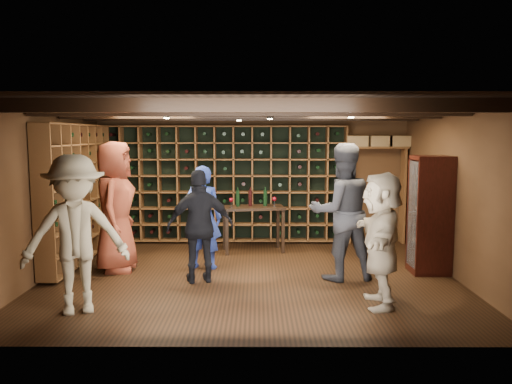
{
  "coord_description": "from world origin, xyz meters",
  "views": [
    {
      "loc": [
        0.11,
        -7.24,
        2.1
      ],
      "look_at": [
        0.09,
        0.2,
        1.24
      ],
      "focal_mm": 35.0,
      "sensor_mm": 36.0,
      "label": 1
    }
  ],
  "objects_px": {
    "man_grey_suit": "(342,212)",
    "guest_red_floral": "(115,207)",
    "tasting_table": "(253,211)",
    "guest_beige": "(381,239)",
    "display_cabinet": "(430,217)",
    "guest_woman_black": "(200,226)",
    "guest_khaki": "(75,235)",
    "man_blue_shirt": "(203,217)"
  },
  "relations": [
    {
      "from": "man_grey_suit",
      "to": "guest_beige",
      "type": "height_order",
      "value": "man_grey_suit"
    },
    {
      "from": "man_blue_shirt",
      "to": "guest_khaki",
      "type": "distance_m",
      "value": 2.36
    },
    {
      "from": "guest_red_floral",
      "to": "guest_khaki",
      "type": "bearing_deg",
      "value": 179.04
    },
    {
      "from": "display_cabinet",
      "to": "guest_beige",
      "type": "height_order",
      "value": "display_cabinet"
    },
    {
      "from": "guest_khaki",
      "to": "man_grey_suit",
      "type": "bearing_deg",
      "value": 2.45
    },
    {
      "from": "man_blue_shirt",
      "to": "guest_red_floral",
      "type": "distance_m",
      "value": 1.35
    },
    {
      "from": "display_cabinet",
      "to": "guest_woman_black",
      "type": "xyz_separation_m",
      "value": [
        -3.41,
        -0.5,
        -0.05
      ]
    },
    {
      "from": "man_grey_suit",
      "to": "guest_woman_black",
      "type": "xyz_separation_m",
      "value": [
        -2.02,
        -0.17,
        -0.18
      ]
    },
    {
      "from": "guest_khaki",
      "to": "tasting_table",
      "type": "bearing_deg",
      "value": 36.38
    },
    {
      "from": "display_cabinet",
      "to": "man_blue_shirt",
      "type": "height_order",
      "value": "display_cabinet"
    },
    {
      "from": "man_blue_shirt",
      "to": "tasting_table",
      "type": "relative_size",
      "value": 1.4
    },
    {
      "from": "guest_beige",
      "to": "guest_woman_black",
      "type": "bearing_deg",
      "value": -106.57
    },
    {
      "from": "guest_beige",
      "to": "man_grey_suit",
      "type": "bearing_deg",
      "value": -159.26
    },
    {
      "from": "guest_red_floral",
      "to": "guest_khaki",
      "type": "height_order",
      "value": "guest_red_floral"
    },
    {
      "from": "guest_red_floral",
      "to": "guest_woman_black",
      "type": "distance_m",
      "value": 1.51
    },
    {
      "from": "man_blue_shirt",
      "to": "man_grey_suit",
      "type": "height_order",
      "value": "man_grey_suit"
    },
    {
      "from": "guest_khaki",
      "to": "guest_woman_black",
      "type": "bearing_deg",
      "value": 22.81
    },
    {
      "from": "guest_red_floral",
      "to": "guest_khaki",
      "type": "relative_size",
      "value": 1.07
    },
    {
      "from": "man_grey_suit",
      "to": "guest_woman_black",
      "type": "bearing_deg",
      "value": -6.28
    },
    {
      "from": "man_grey_suit",
      "to": "tasting_table",
      "type": "relative_size",
      "value": 1.71
    },
    {
      "from": "guest_khaki",
      "to": "display_cabinet",
      "type": "bearing_deg",
      "value": -0.15
    },
    {
      "from": "display_cabinet",
      "to": "man_grey_suit",
      "type": "bearing_deg",
      "value": -166.57
    },
    {
      "from": "man_blue_shirt",
      "to": "guest_beige",
      "type": "distance_m",
      "value": 2.92
    },
    {
      "from": "display_cabinet",
      "to": "tasting_table",
      "type": "xyz_separation_m",
      "value": [
        -2.68,
        1.37,
        -0.13
      ]
    },
    {
      "from": "man_blue_shirt",
      "to": "guest_beige",
      "type": "bearing_deg",
      "value": 153.22
    },
    {
      "from": "guest_red_floral",
      "to": "tasting_table",
      "type": "bearing_deg",
      "value": -61.44
    },
    {
      "from": "man_grey_suit",
      "to": "guest_red_floral",
      "type": "bearing_deg",
      "value": -18.27
    },
    {
      "from": "guest_beige",
      "to": "tasting_table",
      "type": "relative_size",
      "value": 1.43
    },
    {
      "from": "guest_red_floral",
      "to": "guest_khaki",
      "type": "distance_m",
      "value": 1.83
    },
    {
      "from": "guest_woman_black",
      "to": "guest_khaki",
      "type": "distance_m",
      "value": 1.81
    },
    {
      "from": "tasting_table",
      "to": "display_cabinet",
      "type": "bearing_deg",
      "value": -36.11
    },
    {
      "from": "guest_beige",
      "to": "guest_red_floral",
      "type": "bearing_deg",
      "value": -106.93
    },
    {
      "from": "man_grey_suit",
      "to": "guest_woman_black",
      "type": "height_order",
      "value": "man_grey_suit"
    },
    {
      "from": "man_blue_shirt",
      "to": "man_grey_suit",
      "type": "bearing_deg",
      "value": 173.52
    },
    {
      "from": "guest_red_floral",
      "to": "guest_woman_black",
      "type": "bearing_deg",
      "value": -116.31
    },
    {
      "from": "display_cabinet",
      "to": "guest_red_floral",
      "type": "distance_m",
      "value": 4.79
    },
    {
      "from": "display_cabinet",
      "to": "guest_red_floral",
      "type": "height_order",
      "value": "guest_red_floral"
    },
    {
      "from": "display_cabinet",
      "to": "tasting_table",
      "type": "distance_m",
      "value": 3.02
    },
    {
      "from": "guest_red_floral",
      "to": "tasting_table",
      "type": "distance_m",
      "value": 2.47
    },
    {
      "from": "guest_beige",
      "to": "man_blue_shirt",
      "type": "bearing_deg",
      "value": -119.91
    },
    {
      "from": "guest_khaki",
      "to": "tasting_table",
      "type": "height_order",
      "value": "guest_khaki"
    },
    {
      "from": "display_cabinet",
      "to": "man_grey_suit",
      "type": "distance_m",
      "value": 1.43
    }
  ]
}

